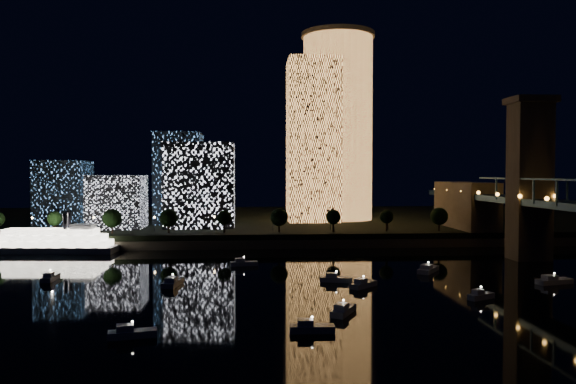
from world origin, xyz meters
name	(u,v)px	position (x,y,z in m)	size (l,w,h in m)	color
ground	(351,299)	(0.00, 0.00, 0.00)	(520.00, 520.00, 0.00)	black
far_bank	(291,222)	(0.00, 160.00, 2.50)	(420.00, 160.00, 5.00)	black
seawall	(308,243)	(0.00, 82.00, 1.50)	(420.00, 6.00, 3.00)	#6B5E4C
tower_cylindrical	(338,127)	(20.57, 143.24, 48.29)	(34.00, 34.00, 86.33)	#FFA651
tower_rectangular	(313,141)	(7.99, 134.52, 41.18)	(22.74, 22.74, 72.36)	#FFA651
midrise_blocks	(158,186)	(-58.62, 119.48, 21.21)	(80.02, 44.49, 39.00)	white
riverboat	(45,242)	(-89.30, 76.36, 3.55)	(46.64, 13.46, 13.86)	silver
motorboats	(319,286)	(-5.31, 11.07, 0.81)	(129.02, 73.05, 2.78)	silver
esplanade_trees	(230,218)	(-28.05, 88.00, 10.47)	(165.96, 6.72, 8.86)	black
street_lamps	(214,220)	(-34.00, 94.00, 9.02)	(132.70, 0.70, 5.65)	black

